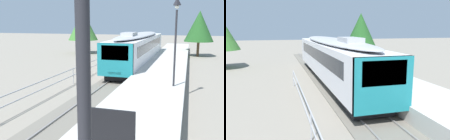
{
  "view_description": "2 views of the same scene",
  "coord_description": "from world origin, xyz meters",
  "views": [
    {
      "loc": [
        5.34,
        3.19,
        4.77
      ],
      "look_at": [
        0.4,
        19.36,
        1.6
      ],
      "focal_mm": 40.75,
      "sensor_mm": 36.0,
      "label": 1
    },
    {
      "loc": [
        -4.49,
        12.68,
        4.44
      ],
      "look_at": [
        -1.0,
        25.36,
        2.0
      ],
      "focal_mm": 36.25,
      "sensor_mm": 36.0,
      "label": 2
    }
  ],
  "objects": [
    {
      "name": "track_rails",
      "position": [
        0.0,
        22.0,
        0.03
      ],
      "size": [
        3.2,
        60.0,
        0.14
      ],
      "color": "#6B665B",
      "rests_on": "ground"
    },
    {
      "name": "ground_plane",
      "position": [
        -3.0,
        22.0,
        0.0
      ],
      "size": [
        160.0,
        160.0,
        0.0
      ],
      "primitive_type": "plane",
      "color": "gray"
    },
    {
      "name": "station_platform",
      "position": [
        3.25,
        22.0,
        0.45
      ],
      "size": [
        3.9,
        60.0,
        0.9
      ],
      "primitive_type": "cube",
      "color": "#B7B5AD",
      "rests_on": "ground"
    },
    {
      "name": "commuter_train",
      "position": [
        0.0,
        30.74,
        2.14
      ],
      "size": [
        2.82,
        18.99,
        3.74
      ],
      "color": "silver",
      "rests_on": "track_rails"
    },
    {
      "name": "tree_behind_carpark",
      "position": [
        6.51,
        41.24,
        4.25
      ],
      "size": [
        4.03,
        4.03,
        6.41
      ],
      "color": "brown",
      "rests_on": "ground"
    }
  ]
}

